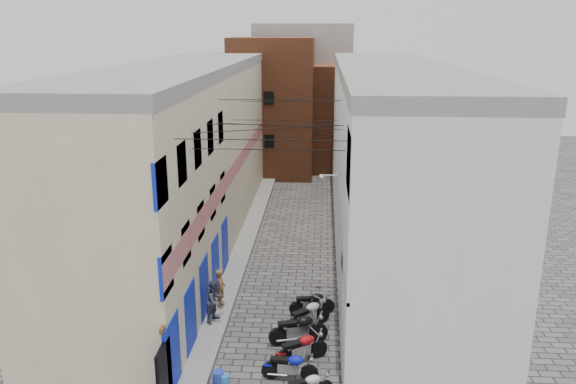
% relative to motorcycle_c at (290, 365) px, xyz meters
% --- Properties ---
extents(plinth, '(0.90, 26.00, 0.25)m').
position_rel_motorcycle_c_xyz_m(plinth, '(-2.93, 11.54, -0.39)').
color(plinth, gray).
rests_on(plinth, ground).
extents(building_left, '(5.10, 27.00, 9.00)m').
position_rel_motorcycle_c_xyz_m(building_left, '(-5.86, 11.49, 3.98)').
color(building_left, '#C5B795').
rests_on(building_left, ground).
extents(building_right, '(5.94, 26.00, 9.00)m').
position_rel_motorcycle_c_xyz_m(building_right, '(4.12, 11.54, 3.99)').
color(building_right, white).
rests_on(building_right, ground).
extents(building_far_brick_left, '(6.00, 6.00, 10.00)m').
position_rel_motorcycle_c_xyz_m(building_far_brick_left, '(-2.88, 26.54, 4.48)').
color(building_far_brick_left, brown).
rests_on(building_far_brick_left, ground).
extents(building_far_brick_right, '(5.00, 6.00, 8.00)m').
position_rel_motorcycle_c_xyz_m(building_far_brick_right, '(2.12, 28.54, 3.48)').
color(building_far_brick_right, brown).
rests_on(building_far_brick_right, ground).
extents(building_far_concrete, '(8.00, 5.00, 11.00)m').
position_rel_motorcycle_c_xyz_m(building_far_concrete, '(-0.88, 32.54, 4.98)').
color(building_far_concrete, gray).
rests_on(building_far_concrete, ground).
extents(far_shopfront, '(2.00, 0.30, 2.40)m').
position_rel_motorcycle_c_xyz_m(far_shopfront, '(-0.88, 23.74, 0.68)').
color(far_shopfront, black).
rests_on(far_shopfront, ground).
extents(overhead_wires, '(5.80, 13.02, 1.32)m').
position_rel_motorcycle_c_xyz_m(overhead_wires, '(-0.88, 6.19, 6.60)').
color(overhead_wires, black).
rests_on(overhead_wires, ground).
extents(motorcycle_c, '(1.83, 0.69, 1.04)m').
position_rel_motorcycle_c_xyz_m(motorcycle_c, '(0.00, 0.00, 0.00)').
color(motorcycle_c, '#0B13AE').
rests_on(motorcycle_c, ground).
extents(motorcycle_d, '(1.97, 1.51, 1.12)m').
position_rel_motorcycle_c_xyz_m(motorcycle_d, '(0.31, 0.99, 0.04)').
color(motorcycle_d, '#A20B10').
rests_on(motorcycle_d, ground).
extents(motorcycle_e, '(2.21, 1.22, 1.22)m').
position_rel_motorcycle_c_xyz_m(motorcycle_e, '(0.17, 2.15, 0.09)').
color(motorcycle_e, black).
rests_on(motorcycle_e, ground).
extents(motorcycle_f, '(1.92, 1.83, 1.17)m').
position_rel_motorcycle_c_xyz_m(motorcycle_f, '(0.48, 3.17, 0.07)').
color(motorcycle_f, '#BABABF').
rests_on(motorcycle_f, ground).
extents(motorcycle_g, '(1.86, 0.95, 1.03)m').
position_rel_motorcycle_c_xyz_m(motorcycle_g, '(0.59, 4.27, -0.01)').
color(motorcycle_g, black).
rests_on(motorcycle_g, ground).
extents(person_a, '(0.46, 0.62, 1.54)m').
position_rel_motorcycle_c_xyz_m(person_a, '(-2.92, 4.19, 0.50)').
color(person_a, brown).
rests_on(person_a, plinth).
extents(person_b, '(0.89, 0.96, 1.60)m').
position_rel_motorcycle_c_xyz_m(person_b, '(-2.92, 3.10, 0.53)').
color(person_b, '#363D51').
rests_on(person_b, plinth).
extents(water_jug_near, '(0.36, 0.36, 0.47)m').
position_rel_motorcycle_c_xyz_m(water_jug_near, '(-1.94, -0.59, -0.28)').
color(water_jug_near, '#277DC6').
rests_on(water_jug_near, ground).
extents(water_jug_far, '(0.46, 0.46, 0.55)m').
position_rel_motorcycle_c_xyz_m(water_jug_far, '(-2.15, -0.53, -0.24)').
color(water_jug_far, '#233AB2').
rests_on(water_jug_far, ground).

